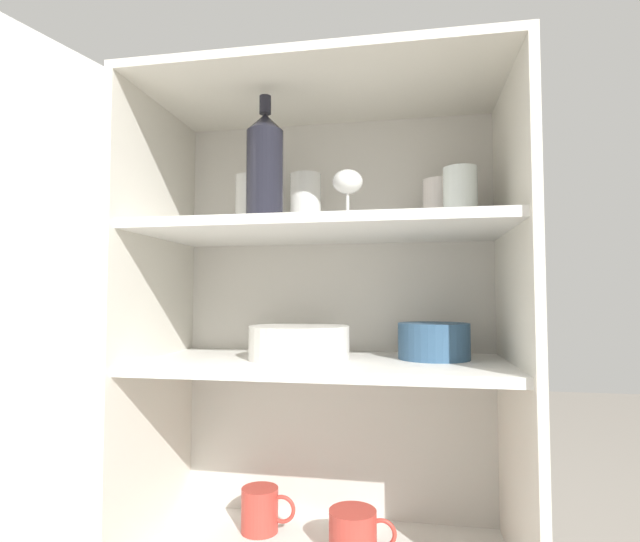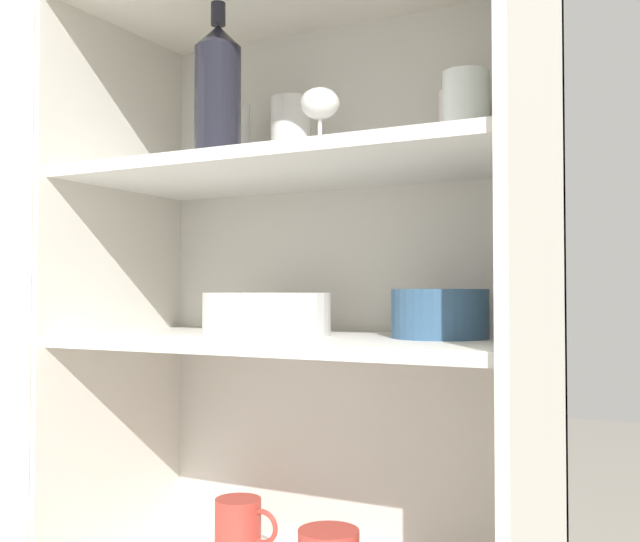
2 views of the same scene
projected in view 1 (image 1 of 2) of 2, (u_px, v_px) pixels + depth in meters
cupboard_back_panel at (337, 377)px, 1.25m from camera, size 0.80×0.02×1.29m
cupboard_side_left at (154, 386)px, 1.13m from camera, size 0.02×0.40×1.29m
cupboard_side_right at (517, 398)px, 0.99m from camera, size 0.02×0.40×1.29m
cupboard_top_panel at (324, 91)px, 1.10m from camera, size 0.80×0.40×0.02m
shelf_board_middle at (324, 364)px, 1.07m from camera, size 0.77×0.36×0.02m
shelf_board_upper at (324, 231)px, 1.08m from camera, size 0.77×0.36×0.02m
tumbler_glass_0 at (460, 195)px, 1.04m from camera, size 0.07×0.07×0.12m
tumbler_glass_1 at (306, 203)px, 1.18m from camera, size 0.07×0.07×0.14m
tumbler_glass_2 at (440, 205)px, 1.15m from camera, size 0.08×0.08×0.12m
tumbler_glass_3 at (251, 205)px, 1.22m from camera, size 0.07×0.07×0.14m
wine_glass_0 at (348, 187)px, 1.06m from camera, size 0.07×0.07×0.12m
wine_bottle at (265, 167)px, 1.05m from camera, size 0.08×0.08×0.27m
plate_stack_white at (299, 343)px, 1.07m from camera, size 0.22×0.22×0.07m
mixing_bowl_large at (434, 340)px, 1.08m from camera, size 0.15×0.15×0.08m
coffee_mug_primary at (261, 510)px, 1.15m from camera, size 0.13×0.09×0.10m
coffee_mug_extra_1 at (354, 533)px, 1.04m from camera, size 0.14×0.10×0.09m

